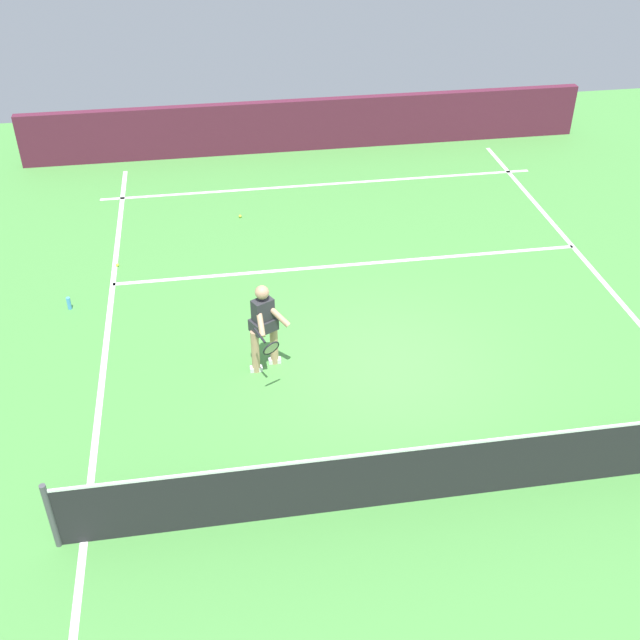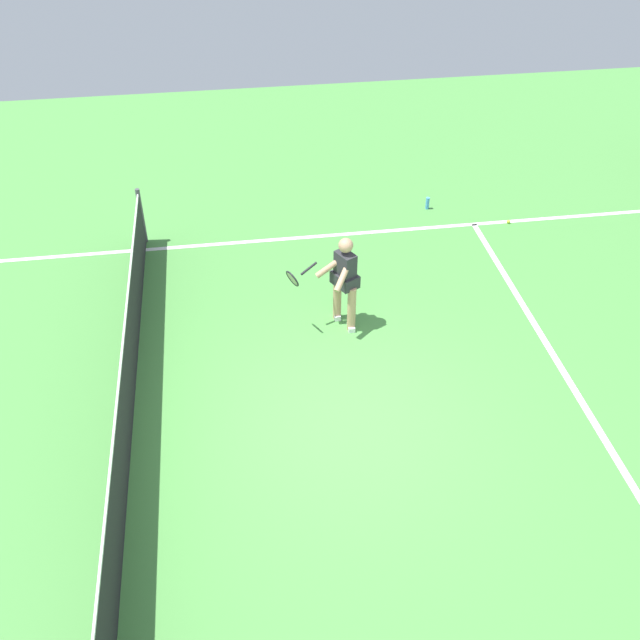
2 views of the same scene
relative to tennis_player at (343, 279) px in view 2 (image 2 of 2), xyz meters
name	(u,v)px [view 2 (image 2 of 2)]	position (x,y,z in m)	size (l,w,h in m)	color
ground_plane	(352,416)	(-2.00, 0.20, -0.85)	(24.50, 24.50, 0.00)	#4C9342
service_line_marking	(576,392)	(-2.00, -2.99, -0.84)	(9.23, 0.10, 0.01)	white
sideline_right_marking	(307,237)	(2.62, 0.20, -0.84)	(0.10, 16.85, 0.01)	white
court_net	(125,412)	(-2.00, 3.14, -0.35)	(9.91, 0.08, 1.06)	#4C4C51
tennis_player	(343,279)	(0.00, 0.00, 0.00)	(0.68, 1.13, 1.55)	tan
tennis_ball_near	(508,222)	(2.57, -3.65, -0.81)	(0.07, 0.07, 0.07)	#D1E533
water_bottle	(427,203)	(3.33, -2.26, -0.73)	(0.07, 0.07, 0.24)	#4C9EE5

